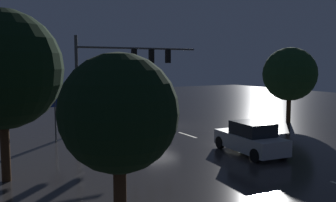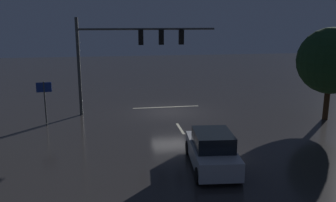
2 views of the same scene
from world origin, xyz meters
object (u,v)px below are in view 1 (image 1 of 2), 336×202
object	(u,v)px
tree_right_near	(1,69)
tree_right_far	(119,114)
traffic_signal_assembly	(125,64)
route_sign	(55,109)
car_approaching	(251,139)
tree_left_near	(290,74)

from	to	relation	value
tree_right_near	tree_right_far	distance (m)	7.08
traffic_signal_assembly	route_sign	world-z (taller)	traffic_signal_assembly
car_approaching	tree_left_near	size ratio (longest dim) A/B	0.75
route_sign	tree_left_near	xyz separation A→B (m)	(-18.02, 1.51, 1.88)
route_sign	tree_right_near	world-z (taller)	tree_right_near
traffic_signal_assembly	tree_right_near	size ratio (longest dim) A/B	1.38
traffic_signal_assembly	tree_left_near	world-z (taller)	traffic_signal_assembly
car_approaching	route_sign	world-z (taller)	route_sign
car_approaching	tree_right_near	distance (m)	12.34
route_sign	tree_right_far	bearing A→B (deg)	85.59
route_sign	traffic_signal_assembly	bearing A→B (deg)	-157.17
traffic_signal_assembly	route_sign	xyz separation A→B (m)	(5.44, 2.29, -2.69)
traffic_signal_assembly	tree_right_near	bearing A→B (deg)	45.05
car_approaching	route_sign	size ratio (longest dim) A/B	1.61
route_sign	tree_left_near	distance (m)	18.18
route_sign	tree_left_near	world-z (taller)	tree_left_near
tree_left_near	traffic_signal_assembly	bearing A→B (deg)	-16.81
tree_right_near	tree_right_far	bearing A→B (deg)	109.29
route_sign	tree_left_near	size ratio (longest dim) A/B	0.46
traffic_signal_assembly	tree_right_near	xyz separation A→B (m)	(8.76, 8.78, -0.20)
tree_right_near	tree_right_far	xyz separation A→B (m)	(-2.31, 6.60, -1.10)
car_approaching	route_sign	xyz separation A→B (m)	(8.37, -7.83, 1.22)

